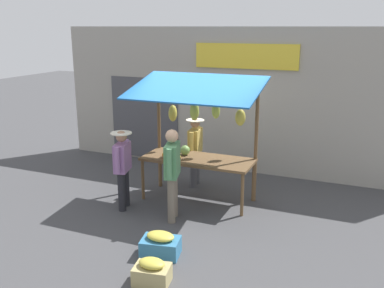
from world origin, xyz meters
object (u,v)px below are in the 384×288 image
vendor_with_sunhat (195,147)px  produce_crate_side (152,272)px  market_stall (198,126)px  produce_crate_near (161,245)px  shopper_in_striped_shirt (123,164)px  shopper_with_shopping_bag (172,168)px

vendor_with_sunhat → produce_crate_side: bearing=6.7°
market_stall → produce_crate_near: 2.68m
market_stall → produce_crate_side: (-0.55, 3.00, -1.37)m
shopper_in_striped_shirt → market_stall: bearing=-63.5°
market_stall → shopper_in_striped_shirt: size_ratio=1.63×
produce_crate_near → produce_crate_side: produce_crate_near is taller
produce_crate_side → shopper_with_shopping_bag: bearing=-72.6°
vendor_with_sunhat → market_stall: bearing=19.3°
market_stall → produce_crate_near: market_stall is taller
market_stall → shopper_in_striped_shirt: bearing=40.4°
market_stall → shopper_in_striped_shirt: 1.63m
market_stall → produce_crate_side: bearing=100.4°
vendor_with_sunhat → produce_crate_near: vendor_with_sunhat is taller
produce_crate_near → produce_crate_side: bearing=107.9°
produce_crate_side → shopper_in_striped_shirt: bearing=-50.2°
vendor_with_sunhat → produce_crate_side: vendor_with_sunhat is taller
vendor_with_sunhat → shopper_with_shopping_bag: 1.79m
market_stall → shopper_with_shopping_bag: bearing=86.8°
shopper_with_shopping_bag → produce_crate_side: (-0.61, 1.95, -0.81)m
vendor_with_sunhat → shopper_in_striped_shirt: (0.78, 1.68, 0.02)m
market_stall → produce_crate_near: (-0.32, 2.29, -1.36)m
market_stall → vendor_with_sunhat: 1.04m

